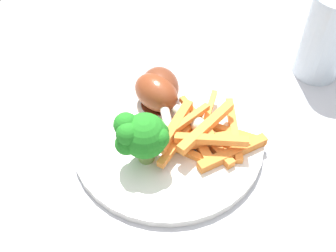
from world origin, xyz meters
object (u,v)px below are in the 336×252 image
at_px(broccoli_floret_front, 142,136).
at_px(water_glass, 326,37).
at_px(chicken_drumstick_far, 160,89).
at_px(dinner_plate, 168,139).
at_px(carrot_fries_pile, 205,135).
at_px(chicken_drumstick_near, 159,95).
at_px(dining_table, 213,177).

distance_m(broccoli_floret_front, water_glass, 0.31).
relative_size(broccoli_floret_front, chicken_drumstick_far, 0.62).
bearing_deg(dinner_plate, carrot_fries_pile, 9.22).
height_order(chicken_drumstick_near, chicken_drumstick_far, chicken_drumstick_near).
xyz_separation_m(broccoli_floret_front, water_glass, (0.17, 0.25, 0.01)).
xyz_separation_m(dining_table, chicken_drumstick_near, (-0.09, -0.00, 0.15)).
height_order(chicken_drumstick_far, water_glass, water_glass).
bearing_deg(carrot_fries_pile, dinner_plate, -170.78).
distance_m(dinner_plate, water_glass, 0.27).
bearing_deg(dinner_plate, broccoli_floret_front, -108.60).
height_order(dining_table, dinner_plate, dinner_plate).
xyz_separation_m(dining_table, broccoli_floret_front, (-0.07, -0.09, 0.17)).
xyz_separation_m(carrot_fries_pile, chicken_drumstick_near, (-0.08, 0.04, 0.01)).
xyz_separation_m(chicken_drumstick_near, chicken_drumstick_far, (-0.00, 0.01, -0.00)).
xyz_separation_m(dinner_plate, broccoli_floret_front, (-0.01, -0.04, 0.05)).
bearing_deg(carrot_fries_pile, chicken_drumstick_near, 154.42).
relative_size(dinner_plate, broccoli_floret_front, 3.44).
height_order(broccoli_floret_front, chicken_drumstick_far, broccoli_floret_front).
bearing_deg(broccoli_floret_front, chicken_drumstick_near, 99.81).
relative_size(dining_table, chicken_drumstick_far, 8.06).
xyz_separation_m(carrot_fries_pile, chicken_drumstick_far, (-0.08, 0.05, 0.01)).
height_order(carrot_fries_pile, chicken_drumstick_far, chicken_drumstick_far).
height_order(dinner_plate, carrot_fries_pile, carrot_fries_pile).
xyz_separation_m(dinner_plate, water_glass, (0.16, 0.21, 0.06)).
xyz_separation_m(broccoli_floret_front, carrot_fries_pile, (0.06, 0.05, -0.03)).
relative_size(chicken_drumstick_near, water_glass, 0.92).
bearing_deg(chicken_drumstick_far, water_glass, 38.51).
height_order(chicken_drumstick_near, water_glass, water_glass).
height_order(broccoli_floret_front, chicken_drumstick_near, broccoli_floret_front).
height_order(carrot_fries_pile, water_glass, water_glass).
distance_m(carrot_fries_pile, water_glass, 0.23).
distance_m(broccoli_floret_front, chicken_drumstick_far, 0.11).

